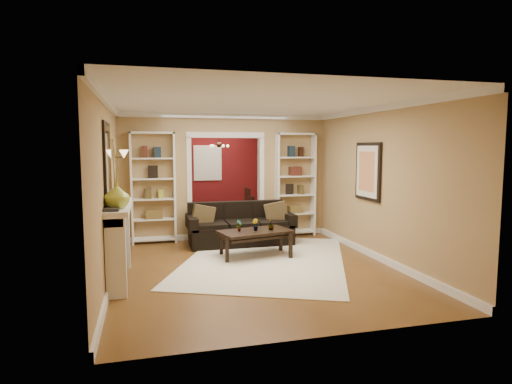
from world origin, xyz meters
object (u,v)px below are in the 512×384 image
object	(u,v)px
sofa	(241,224)
coffee_table	(255,244)
fireplace	(120,243)
bookshelf_right	(295,185)
dining_table	(220,215)
bookshelf_left	(153,188)

from	to	relation	value
sofa	coffee_table	world-z (taller)	sofa
fireplace	coffee_table	bearing A→B (deg)	21.20
bookshelf_right	dining_table	size ratio (longest dim) A/B	1.58
coffee_table	bookshelf_right	world-z (taller)	bookshelf_right
bookshelf_right	fireplace	distance (m)	4.47
bookshelf_left	sofa	bearing A→B (deg)	-18.70
coffee_table	bookshelf_left	xyz separation A→B (m)	(-1.75, 1.64, 0.91)
fireplace	bookshelf_left	bearing A→B (deg)	77.95
bookshelf_right	fireplace	world-z (taller)	bookshelf_right
bookshelf_right	fireplace	size ratio (longest dim) A/B	1.35
bookshelf_left	bookshelf_right	xyz separation A→B (m)	(3.10, 0.00, 0.00)
coffee_table	fireplace	size ratio (longest dim) A/B	0.75
coffee_table	fireplace	bearing A→B (deg)	-171.51
dining_table	fireplace	bearing A→B (deg)	152.35
bookshelf_right	dining_table	distance (m)	2.39
sofa	fireplace	world-z (taller)	fireplace
coffee_table	bookshelf_left	size ratio (longest dim) A/B	0.56
dining_table	bookshelf_right	bearing A→B (deg)	-139.79
coffee_table	bookshelf_right	size ratio (longest dim) A/B	0.56
sofa	coffee_table	bearing A→B (deg)	-87.96
coffee_table	dining_table	size ratio (longest dim) A/B	0.88
bookshelf_left	dining_table	distance (m)	2.54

